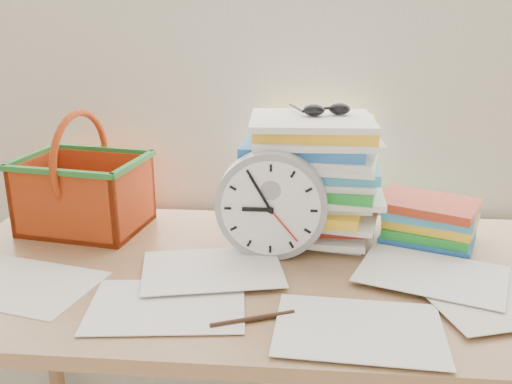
# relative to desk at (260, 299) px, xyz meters

# --- Properties ---
(curtain) EXTENTS (2.40, 0.01, 2.50)m
(curtain) POSITION_rel_desk_xyz_m (0.00, 0.38, 0.62)
(curtain) COLOR silver
(curtain) RESTS_ON room_shell
(desk) EXTENTS (1.40, 0.70, 0.75)m
(desk) POSITION_rel_desk_xyz_m (0.00, 0.00, 0.00)
(desk) COLOR #956C45
(desk) RESTS_ON ground
(paper_stack) EXTENTS (0.35, 0.30, 0.30)m
(paper_stack) POSITION_rel_desk_xyz_m (0.11, 0.21, 0.22)
(paper_stack) COLOR white
(paper_stack) RESTS_ON desk
(clock) EXTENTS (0.25, 0.05, 0.25)m
(clock) POSITION_rel_desk_xyz_m (0.02, 0.07, 0.20)
(clock) COLOR gray
(clock) RESTS_ON desk
(sunglasses) EXTENTS (0.16, 0.15, 0.03)m
(sunglasses) POSITION_rel_desk_xyz_m (0.14, 0.23, 0.39)
(sunglasses) COLOR black
(sunglasses) RESTS_ON paper_stack
(book_stack) EXTENTS (0.30, 0.27, 0.11)m
(book_stack) POSITION_rel_desk_xyz_m (0.38, 0.18, 0.13)
(book_stack) COLOR white
(book_stack) RESTS_ON desk
(basket) EXTENTS (0.33, 0.27, 0.30)m
(basket) POSITION_rel_desk_xyz_m (-0.46, 0.20, 0.22)
(basket) COLOR #C04012
(basket) RESTS_ON desk
(pen) EXTENTS (0.15, 0.07, 0.01)m
(pen) POSITION_rel_desk_xyz_m (0.00, -0.22, 0.08)
(pen) COLOR black
(pen) RESTS_ON desk
(scattered_papers) EXTENTS (1.26, 0.42, 0.02)m
(scattered_papers) POSITION_rel_desk_xyz_m (0.00, 0.00, 0.08)
(scattered_papers) COLOR white
(scattered_papers) RESTS_ON desk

